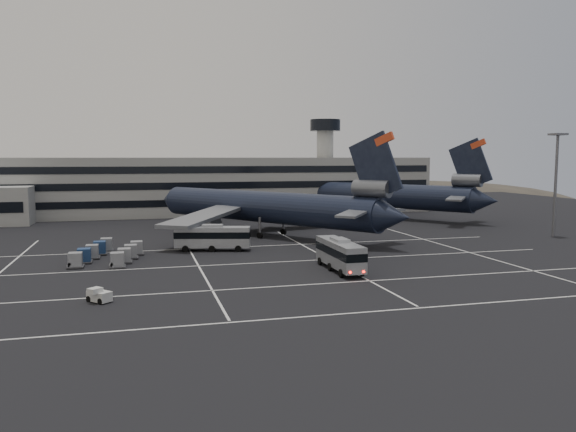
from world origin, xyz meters
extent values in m
plane|color=black|center=(0.00, 0.00, 0.00)|extent=(260.00, 260.00, 0.00)
cube|color=silver|center=(0.00, -22.00, 0.01)|extent=(90.00, 0.25, 0.01)
cube|color=silver|center=(0.00, -10.00, 0.01)|extent=(90.00, 0.25, 0.01)
cube|color=silver|center=(0.00, 4.00, 0.01)|extent=(90.00, 0.25, 0.01)
cube|color=silver|center=(0.00, 18.00, 0.01)|extent=(90.00, 0.25, 0.01)
cube|color=silver|center=(-30.00, 6.00, 0.01)|extent=(0.25, 55.00, 0.01)
cube|color=silver|center=(-6.00, 6.00, 0.01)|extent=(0.25, 55.00, 0.01)
cube|color=silver|center=(12.00, 6.00, 0.01)|extent=(0.25, 55.00, 0.01)
cube|color=silver|center=(34.00, 6.00, 0.01)|extent=(0.25, 55.00, 0.01)
cube|color=gray|center=(0.00, 72.00, 7.00)|extent=(120.00, 18.00, 14.00)
cube|color=black|center=(0.00, 62.95, 3.50)|extent=(118.00, 0.20, 1.60)
cube|color=black|center=(0.00, 62.95, 7.50)|extent=(118.00, 0.20, 1.60)
cube|color=black|center=(0.00, 62.95, 11.20)|extent=(118.00, 0.20, 1.60)
cylinder|color=gray|center=(35.00, 74.00, 11.00)|extent=(4.40, 4.40, 22.00)
cylinder|color=black|center=(35.00, 74.00, 22.50)|extent=(8.00, 8.00, 3.00)
ellipsoid|color=#38332B|center=(-60.00, 170.00, -10.50)|extent=(196.00, 140.00, 32.00)
ellipsoid|color=#38332B|center=(30.00, 170.00, -13.50)|extent=(252.00, 180.00, 44.00)
ellipsoid|color=#38332B|center=(110.00, 170.00, -9.00)|extent=(168.00, 120.00, 24.00)
cylinder|color=slate|center=(58.00, 15.00, 9.00)|extent=(0.50, 0.50, 18.00)
cube|color=slate|center=(58.00, 15.00, 18.10)|extent=(2.40, 2.40, 0.35)
cylinder|color=black|center=(8.40, 29.76, 5.20)|extent=(32.46, 42.31, 5.60)
cone|color=black|center=(-6.83, 51.08, 5.20)|extent=(7.17, 6.92, 5.60)
cone|color=black|center=(23.80, 8.20, 5.20)|extent=(7.01, 7.00, 5.04)
cube|color=black|center=(21.76, 11.05, 12.60)|extent=(5.91, 8.00, 10.97)
cube|color=red|center=(22.64, 9.83, 16.80)|extent=(2.33, 2.95, 2.24)
cylinder|color=#595B60|center=(21.47, 11.45, 9.30)|extent=(5.68, 6.45, 2.70)
cube|color=slate|center=(17.77, 9.42, 5.80)|extent=(7.43, 7.70, 0.87)
cube|color=slate|center=(24.60, 14.30, 5.80)|extent=(8.16, 5.93, 0.87)
cube|color=slate|center=(-2.94, 24.12, 4.40)|extent=(16.45, 21.52, 1.75)
cylinder|color=#595B60|center=(-2.24, 28.31, 2.70)|extent=(5.39, 6.04, 2.70)
cube|color=slate|center=(17.40, 38.66, 4.40)|extent=(22.68, 10.50, 1.75)
cylinder|color=#595B60|center=(13.22, 39.35, 2.70)|extent=(5.39, 6.04, 2.70)
cylinder|color=slate|center=(-0.53, 42.26, 2.20)|extent=(0.44, 0.44, 3.00)
cylinder|color=black|center=(-0.53, 42.26, 0.55)|extent=(1.05, 1.19, 1.10)
cylinder|color=slate|center=(6.95, 26.28, 2.20)|extent=(0.44, 0.44, 3.00)
cylinder|color=black|center=(6.95, 26.28, 0.55)|extent=(1.05, 1.19, 1.10)
cylinder|color=slate|center=(12.16, 30.00, 2.20)|extent=(0.44, 0.44, 3.00)
cylinder|color=black|center=(12.16, 30.00, 0.55)|extent=(1.05, 1.19, 1.10)
cylinder|color=black|center=(39.96, 53.31, 5.20)|extent=(33.03, 41.93, 5.60)
cone|color=black|center=(24.39, 74.39, 5.20)|extent=(7.18, 6.95, 5.60)
cone|color=black|center=(55.70, 32.00, 5.20)|extent=(7.02, 7.02, 5.04)
cube|color=black|center=(53.62, 34.81, 12.60)|extent=(6.03, 7.92, 10.97)
cube|color=red|center=(54.52, 33.61, 16.80)|extent=(2.36, 2.93, 2.24)
cylinder|color=#595B60|center=(53.33, 35.22, 9.30)|extent=(5.74, 6.43, 2.70)
cube|color=slate|center=(49.65, 33.12, 5.80)|extent=(7.37, 7.74, 0.87)
cube|color=slate|center=(56.41, 38.11, 5.80)|extent=(8.16, 6.02, 0.87)
cylinder|color=slate|center=(39.96, 53.31, 2.20)|extent=(0.44, 0.44, 3.00)
cylinder|color=black|center=(39.96, 53.31, 0.55)|extent=(1.06, 1.18, 1.10)
cube|color=gray|center=(10.79, -3.45, 2.12)|extent=(2.59, 11.40, 3.11)
cube|color=black|center=(10.79, -3.45, 2.50)|extent=(2.65, 11.46, 0.98)
cube|color=gray|center=(10.79, -3.45, 3.87)|extent=(1.66, 3.11, 0.36)
cylinder|color=black|center=(9.49, -7.44, 0.50)|extent=(0.33, 1.00, 1.00)
cylinder|color=black|center=(12.08, -7.44, 0.50)|extent=(0.33, 1.00, 1.00)
cylinder|color=black|center=(9.49, -3.45, 0.50)|extent=(0.33, 1.00, 1.00)
cylinder|color=black|center=(12.08, -3.45, 0.50)|extent=(0.33, 1.00, 1.00)
cylinder|color=black|center=(9.49, 0.54, 0.50)|extent=(0.33, 1.00, 1.00)
cylinder|color=black|center=(12.08, 0.54, 0.50)|extent=(0.33, 1.00, 1.00)
cube|color=#FF0C05|center=(9.95, -9.17, 0.93)|extent=(0.26, 0.08, 0.23)
cube|color=#FF0C05|center=(11.61, -9.17, 0.93)|extent=(0.26, 0.08, 0.23)
cube|color=gray|center=(-2.65, 15.53, 2.10)|extent=(11.54, 5.22, 3.07)
cube|color=black|center=(-2.65, 15.53, 2.47)|extent=(11.61, 5.29, 0.97)
cube|color=gray|center=(-2.65, 15.53, 3.82)|extent=(3.37, 2.33, 0.36)
cylinder|color=black|center=(0.86, 13.34, 0.49)|extent=(1.03, 0.56, 0.98)
cylinder|color=black|center=(1.48, 15.82, 0.49)|extent=(1.03, 0.56, 0.98)
cylinder|color=black|center=(-2.96, 14.29, 0.49)|extent=(1.03, 0.56, 0.98)
cylinder|color=black|center=(-2.34, 16.77, 0.49)|extent=(1.03, 0.56, 0.98)
cylinder|color=black|center=(-6.78, 15.25, 0.49)|extent=(1.03, 0.56, 0.98)
cylinder|color=black|center=(-6.16, 17.73, 0.49)|extent=(1.03, 0.56, 0.98)
cube|color=silver|center=(-17.27, -11.88, 0.60)|extent=(2.55, 2.64, 0.97)
cube|color=silver|center=(-16.91, -12.29, 1.25)|extent=(1.54, 1.52, 0.54)
cylinder|color=black|center=(-17.14, -12.92, 0.30)|extent=(0.58, 0.61, 0.61)
cylinder|color=black|center=(-16.25, -12.13, 0.30)|extent=(0.58, 0.61, 0.61)
cylinder|color=black|center=(-18.29, -11.63, 0.30)|extent=(0.58, 0.61, 0.61)
cylinder|color=black|center=(-17.40, -10.84, 0.30)|extent=(0.58, 0.61, 0.61)
cube|color=#2D2D30|center=(-21.34, 6.84, 0.17)|extent=(2.55, 2.78, 0.19)
cylinder|color=black|center=(-21.34, 6.84, 0.11)|extent=(0.11, 0.21, 0.21)
cube|color=gray|center=(-21.34, 6.84, 1.12)|extent=(2.01, 2.01, 1.71)
cube|color=#2D2D30|center=(-16.16, 5.52, 0.17)|extent=(2.55, 2.78, 0.19)
cylinder|color=black|center=(-16.16, 5.52, 0.11)|extent=(0.11, 0.21, 0.21)
cube|color=gray|center=(-16.16, 5.52, 1.12)|extent=(2.01, 2.01, 1.71)
cube|color=#2D2D30|center=(-20.54, 9.94, 0.17)|extent=(2.55, 2.78, 0.19)
cylinder|color=black|center=(-20.54, 9.94, 0.11)|extent=(0.11, 0.21, 0.21)
cube|color=navy|center=(-20.54, 9.94, 1.12)|extent=(2.01, 2.01, 1.71)
cube|color=#2D2D30|center=(-15.36, 8.62, 0.17)|extent=(2.55, 2.78, 0.19)
cylinder|color=black|center=(-15.36, 8.62, 0.11)|extent=(0.11, 0.21, 0.21)
cube|color=gray|center=(-15.36, 8.62, 1.12)|extent=(2.01, 2.01, 1.71)
cube|color=#2D2D30|center=(-19.75, 13.05, 0.17)|extent=(2.55, 2.78, 0.19)
cylinder|color=black|center=(-19.75, 13.05, 0.11)|extent=(0.11, 0.21, 0.21)
cube|color=gray|center=(-19.75, 13.05, 1.12)|extent=(2.01, 2.01, 1.71)
cube|color=#2D2D30|center=(-14.57, 11.73, 0.17)|extent=(2.55, 2.78, 0.19)
cylinder|color=black|center=(-14.57, 11.73, 0.11)|extent=(0.11, 0.21, 0.21)
cube|color=gray|center=(-14.57, 11.73, 1.12)|extent=(2.01, 2.01, 1.71)
cube|color=#2D2D30|center=(-18.96, 16.16, 0.17)|extent=(2.55, 2.78, 0.19)
cylinder|color=black|center=(-18.96, 16.16, 0.11)|extent=(0.11, 0.21, 0.21)
cube|color=navy|center=(-18.96, 16.16, 1.12)|extent=(2.01, 2.01, 1.71)
cube|color=#2D2D30|center=(-13.78, 14.84, 0.17)|extent=(2.55, 2.78, 0.19)
cylinder|color=black|center=(-13.78, 14.84, 0.11)|extent=(0.11, 0.21, 0.21)
cube|color=gray|center=(-13.78, 14.84, 1.12)|extent=(2.01, 2.01, 1.71)
cube|color=#2D2D30|center=(-18.17, 19.27, 0.17)|extent=(2.55, 2.78, 0.19)
cylinder|color=black|center=(-18.17, 19.27, 0.11)|extent=(0.11, 0.21, 0.21)
cube|color=gray|center=(-18.17, 19.27, 1.12)|extent=(2.01, 2.01, 1.71)
camera|label=1|loc=(-13.32, -68.50, 14.11)|focal=35.00mm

